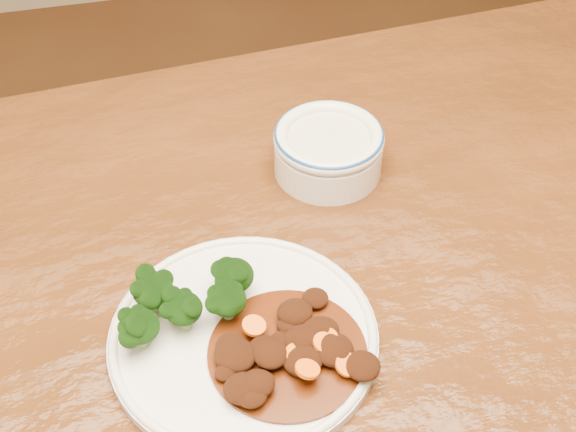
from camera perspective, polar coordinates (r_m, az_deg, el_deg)
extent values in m
cube|color=#53290E|center=(0.80, 1.03, -7.86)|extent=(1.57, 1.02, 0.04)
cylinder|color=white|center=(0.76, -3.18, -8.68)|extent=(0.25, 0.25, 0.01)
torus|color=white|center=(0.75, -3.19, -8.43)|extent=(0.25, 0.25, 0.01)
cylinder|color=#759A4F|center=(0.78, -3.78, -5.19)|extent=(0.01, 0.01, 0.01)
ellipsoid|color=black|center=(0.76, -3.85, -4.24)|extent=(0.04, 0.04, 0.03)
cylinder|color=#759A4F|center=(0.76, -4.24, -6.87)|extent=(0.01, 0.01, 0.01)
ellipsoid|color=black|center=(0.75, -4.31, -5.97)|extent=(0.04, 0.04, 0.03)
cylinder|color=#759A4F|center=(0.76, -7.32, -7.43)|extent=(0.01, 0.01, 0.01)
ellipsoid|color=black|center=(0.74, -7.45, -6.54)|extent=(0.04, 0.04, 0.03)
cylinder|color=#759A4F|center=(0.75, -10.30, -8.60)|extent=(0.01, 0.01, 0.01)
ellipsoid|color=black|center=(0.74, -10.49, -7.70)|extent=(0.04, 0.04, 0.03)
cylinder|color=#759A4F|center=(0.78, -9.41, -6.16)|extent=(0.01, 0.01, 0.01)
ellipsoid|color=black|center=(0.76, -9.59, -5.21)|extent=(0.04, 0.04, 0.03)
cylinder|color=#4F1D08|center=(0.74, -0.05, -9.71)|extent=(0.15, 0.15, 0.00)
ellipsoid|color=black|center=(0.72, 5.33, -10.57)|extent=(0.03, 0.03, 0.02)
ellipsoid|color=black|center=(0.73, -1.69, -9.41)|extent=(0.03, 0.03, 0.01)
ellipsoid|color=black|center=(0.74, -4.09, -9.08)|extent=(0.03, 0.02, 0.01)
ellipsoid|color=black|center=(0.74, 1.04, -8.76)|extent=(0.03, 0.03, 0.02)
ellipsoid|color=black|center=(0.70, -2.57, -12.73)|extent=(0.03, 0.02, 0.01)
ellipsoid|color=black|center=(0.73, -3.94, -9.86)|extent=(0.03, 0.04, 0.02)
ellipsoid|color=black|center=(0.72, 0.46, -10.17)|extent=(0.03, 0.02, 0.01)
ellipsoid|color=black|center=(0.71, -3.20, -12.15)|extent=(0.03, 0.03, 0.02)
ellipsoid|color=black|center=(0.75, 0.49, -6.85)|extent=(0.03, 0.03, 0.02)
ellipsoid|color=black|center=(0.71, -2.24, -11.85)|extent=(0.03, 0.03, 0.02)
ellipsoid|color=black|center=(0.74, 2.29, -8.17)|extent=(0.04, 0.03, 0.02)
ellipsoid|color=black|center=(0.74, -4.17, -9.15)|extent=(0.02, 0.02, 0.01)
ellipsoid|color=black|center=(0.72, 1.08, -10.29)|extent=(0.04, 0.03, 0.02)
ellipsoid|color=black|center=(0.77, 1.95, -5.87)|extent=(0.03, 0.03, 0.01)
ellipsoid|color=black|center=(0.73, 3.27, -9.48)|extent=(0.04, 0.04, 0.02)
ellipsoid|color=black|center=(0.73, -1.78, -9.64)|extent=(0.02, 0.02, 0.01)
ellipsoid|color=black|center=(0.74, -0.54, -8.84)|extent=(0.02, 0.02, 0.01)
ellipsoid|color=black|center=(0.73, -3.65, -9.88)|extent=(0.03, 0.04, 0.02)
ellipsoid|color=black|center=(0.72, -4.47, -11.05)|extent=(0.02, 0.02, 0.01)
ellipsoid|color=black|center=(0.75, 0.12, -7.70)|extent=(0.02, 0.02, 0.01)
ellipsoid|color=black|center=(0.72, -1.25, -9.79)|extent=(0.03, 0.03, 0.02)
cylinder|color=#ED5E0C|center=(0.73, 2.73, -8.74)|extent=(0.03, 0.03, 0.01)
cylinder|color=#ED5E0C|center=(0.73, 2.64, -9.02)|extent=(0.03, 0.03, 0.01)
cylinder|color=#ED5E0C|center=(0.74, -2.44, -7.80)|extent=(0.03, 0.03, 0.01)
cylinder|color=#ED5E0C|center=(0.72, 4.25, -10.51)|extent=(0.02, 0.02, 0.01)
cylinder|color=#ED5E0C|center=(0.71, 1.38, -10.84)|extent=(0.03, 0.03, 0.01)
cylinder|color=#ED5E0C|center=(0.72, 0.63, -9.82)|extent=(0.03, 0.03, 0.01)
cylinder|color=white|center=(0.92, 2.86, 4.26)|extent=(0.12, 0.12, 0.04)
cylinder|color=silver|center=(0.90, 2.92, 5.43)|extent=(0.09, 0.09, 0.01)
torus|color=white|center=(0.90, 2.93, 5.63)|extent=(0.13, 0.13, 0.02)
torus|color=navy|center=(0.90, 2.94, 5.83)|extent=(0.12, 0.12, 0.01)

